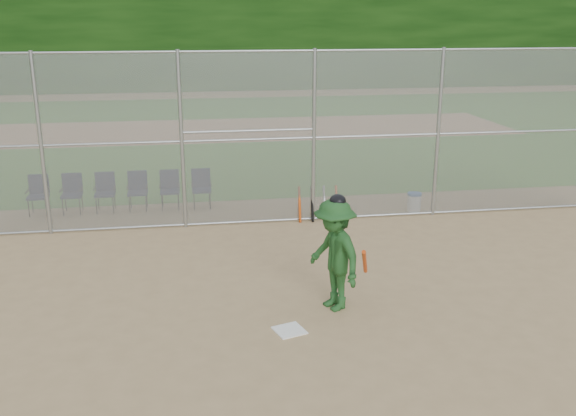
{
  "coord_description": "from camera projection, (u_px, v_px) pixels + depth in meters",
  "views": [
    {
      "loc": [
        -1.88,
        -9.29,
        4.7
      ],
      "look_at": [
        0.0,
        2.5,
        1.1
      ],
      "focal_mm": 40.0,
      "sensor_mm": 36.0,
      "label": 1
    }
  ],
  "objects": [
    {
      "name": "chair_0",
      "position": [
        38.0,
        196.0,
        15.63
      ],
      "size": [
        0.54,
        0.52,
        0.96
      ],
      "primitive_type": null,
      "color": "#0F1838",
      "rests_on": "ground"
    },
    {
      "name": "ground",
      "position": [
        312.0,
        316.0,
        10.42
      ],
      "size": [
        100.0,
        100.0,
        0.0
      ],
      "primitive_type": "plane",
      "color": "tan",
      "rests_on": "ground"
    },
    {
      "name": "chair_4",
      "position": [
        170.0,
        190.0,
        16.1
      ],
      "size": [
        0.54,
        0.52,
        0.96
      ],
      "primitive_type": null,
      "color": "#0F1838",
      "rests_on": "ground"
    },
    {
      "name": "chair_3",
      "position": [
        138.0,
        192.0,
        15.98
      ],
      "size": [
        0.54,
        0.52,
        0.96
      ],
      "primitive_type": null,
      "color": "#0F1838",
      "rests_on": "ground"
    },
    {
      "name": "chair_1",
      "position": [
        72.0,
        194.0,
        15.74
      ],
      "size": [
        0.54,
        0.52,
        0.96
      ],
      "primitive_type": null,
      "color": "#0F1838",
      "rests_on": "ground"
    },
    {
      "name": "chair_5",
      "position": [
        202.0,
        189.0,
        16.22
      ],
      "size": [
        0.54,
        0.52,
        0.96
      ],
      "primitive_type": null,
      "color": "#0F1838",
      "rests_on": "ground"
    },
    {
      "name": "home_plate",
      "position": [
        289.0,
        330.0,
        9.94
      ],
      "size": [
        0.55,
        0.55,
        0.02
      ],
      "primitive_type": "cube",
      "rotation": [
        0.0,
        0.0,
        0.3
      ],
      "color": "white",
      "rests_on": "ground"
    },
    {
      "name": "grass_strip",
      "position": [
        231.0,
        130.0,
        27.44
      ],
      "size": [
        100.0,
        100.0,
        0.0
      ],
      "primitive_type": "plane",
      "color": "#2F6A1F",
      "rests_on": "ground"
    },
    {
      "name": "backstop_fence",
      "position": [
        271.0,
        136.0,
        14.56
      ],
      "size": [
        16.09,
        0.09,
        4.0
      ],
      "color": "gray",
      "rests_on": "ground"
    },
    {
      "name": "spare_bats",
      "position": [
        318.0,
        204.0,
        15.18
      ],
      "size": [
        0.96,
        0.35,
        0.84
      ],
      "color": "#D84C14",
      "rests_on": "ground"
    },
    {
      "name": "chair_2",
      "position": [
        105.0,
        193.0,
        15.86
      ],
      "size": [
        0.54,
        0.52,
        0.96
      ],
      "primitive_type": null,
      "color": "#0F1838",
      "rests_on": "ground"
    },
    {
      "name": "dirt_patch_far",
      "position": [
        231.0,
        129.0,
        27.44
      ],
      "size": [
        24.0,
        24.0,
        0.0
      ],
      "primitive_type": "plane",
      "color": "tan",
      "rests_on": "ground"
    },
    {
      "name": "batter_at_plate",
      "position": [
        334.0,
        254.0,
        10.47
      ],
      "size": [
        1.1,
        1.42,
        1.97
      ],
      "color": "#1F4E20",
      "rests_on": "ground"
    },
    {
      "name": "water_cooler",
      "position": [
        414.0,
        202.0,
        16.02
      ],
      "size": [
        0.36,
        0.36,
        0.45
      ],
      "color": "white",
      "rests_on": "ground"
    }
  ]
}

